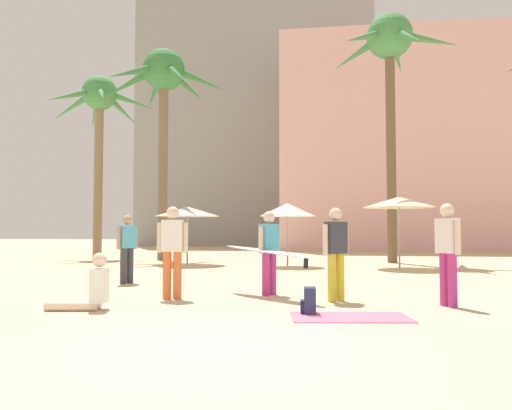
% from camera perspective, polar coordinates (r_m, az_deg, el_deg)
% --- Properties ---
extents(ground, '(120.00, 120.00, 0.00)m').
position_cam_1_polar(ground, '(5.98, -4.41, -15.66)').
color(ground, '#C6B28C').
extents(hotel_pink, '(19.30, 9.65, 14.10)m').
position_cam_1_polar(hotel_pink, '(37.18, 18.46, 6.18)').
color(hotel_pink, beige).
rests_on(hotel_pink, ground).
extents(hotel_tower_gray, '(19.50, 8.50, 22.49)m').
position_cam_1_polar(hotel_tower_gray, '(44.90, 0.24, 9.94)').
color(hotel_tower_gray, gray).
rests_on(hotel_tower_gray, ground).
extents(palm_tree_far_left, '(5.79, 5.47, 9.48)m').
position_cam_1_polar(palm_tree_far_left, '(23.58, -10.45, 13.19)').
color(palm_tree_far_left, brown).
rests_on(palm_tree_far_left, ground).
extents(palm_tree_center, '(5.20, 5.11, 10.21)m').
position_cam_1_polar(palm_tree_center, '(22.15, 14.96, 16.27)').
color(palm_tree_center, brown).
rests_on(palm_tree_center, ground).
extents(palm_tree_right, '(5.42, 5.00, 8.79)m').
position_cam_1_polar(palm_tree_right, '(25.87, -17.37, 10.28)').
color(palm_tree_right, '#896B4C').
rests_on(palm_tree_right, ground).
extents(cafe_umbrella_0, '(2.49, 2.49, 2.46)m').
position_cam_1_polar(cafe_umbrella_0, '(17.95, 15.90, 0.30)').
color(cafe_umbrella_0, gray).
rests_on(cafe_umbrella_0, ground).
extents(cafe_umbrella_1, '(2.46, 2.46, 2.21)m').
position_cam_1_polar(cafe_umbrella_1, '(19.24, -7.78, -0.74)').
color(cafe_umbrella_1, gray).
rests_on(cafe_umbrella_1, ground).
extents(cafe_umbrella_2, '(2.03, 2.03, 2.29)m').
position_cam_1_polar(cafe_umbrella_2, '(18.24, 3.58, -0.55)').
color(cafe_umbrella_2, gray).
rests_on(cafe_umbrella_2, ground).
extents(beach_towel, '(1.89, 1.16, 0.01)m').
position_cam_1_polar(beach_towel, '(7.90, 10.64, -12.41)').
color(beach_towel, '#EF6684').
rests_on(beach_towel, ground).
extents(backpack, '(0.26, 0.31, 0.42)m').
position_cam_1_polar(backpack, '(8.09, 6.06, -10.82)').
color(backpack, '#252F50').
rests_on(backpack, ground).
extents(person_far_right, '(2.24, 2.04, 1.71)m').
position_cam_1_polar(person_far_right, '(10.12, 1.43, -5.13)').
color(person_far_right, '#B7337F').
rests_on(person_far_right, ground).
extents(person_far_left, '(0.61, 0.28, 1.78)m').
position_cam_1_polar(person_far_left, '(9.82, -9.47, -4.83)').
color(person_far_left, orange).
rests_on(person_far_left, ground).
extents(person_near_left, '(1.00, 0.52, 0.95)m').
position_cam_1_polar(person_near_left, '(8.88, -18.47, -9.16)').
color(person_near_left, beige).
rests_on(person_near_left, ground).
extents(person_near_right, '(0.39, 0.57, 1.69)m').
position_cam_1_polar(person_near_right, '(12.86, -14.43, -4.53)').
color(person_near_right, '#3D3D42').
rests_on(person_near_right, ground).
extents(person_mid_right, '(0.38, 0.58, 1.79)m').
position_cam_1_polar(person_mid_right, '(9.38, 20.94, -4.75)').
color(person_mid_right, '#B7337F').
rests_on(person_mid_right, ground).
extents(person_mid_left, '(0.52, 0.47, 1.74)m').
position_cam_1_polar(person_mid_left, '(9.47, 9.05, -5.05)').
color(person_mid_left, gold).
rests_on(person_mid_left, ground).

